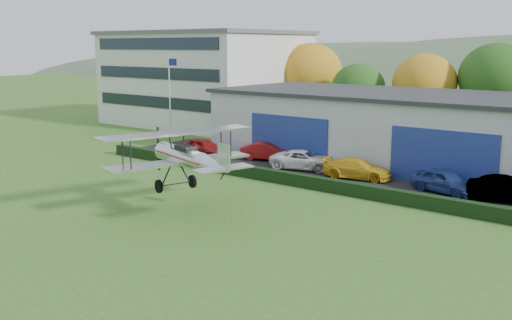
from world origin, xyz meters
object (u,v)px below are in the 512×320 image
Objects in this scene: car_2 at (304,160)px; car_5 at (508,190)px; hangar at (475,134)px; car_3 at (357,169)px; car_0 at (204,148)px; car_4 at (445,181)px; flagpole at (170,92)px; office_block at (205,78)px; biplane at (187,156)px; car_1 at (268,151)px.

car_2 is 14.13m from car_5.
hangar is 8.82× the size of car_3.
car_3 is at bearing -123.70° from hangar.
car_4 is (19.52, 0.58, -0.03)m from car_0.
car_0 is at bearing 79.11° from car_2.
car_0 is at bearing 80.67° from car_3.
car_2 is at bearing -5.39° from flagpole.
office_block is 2.36× the size of biplane.
office_block is 31.84m from car_3.
office_block is 4.47× the size of car_3.
office_block is (-33.00, 7.02, 2.56)m from hangar.
flagpole is at bearing 66.51° from car_1.
car_0 is 16.29m from biplane.
car_3 is at bearing -86.33° from car_0.
hangar reaches higher than car_5.
office_block is at bearing 56.11° from car_5.
hangar is at bearing -86.79° from car_1.
car_1 is 18.32m from car_5.
office_block is 23.90m from car_1.
hangar is at bearing -46.20° from car_3.
flagpole reaches higher than hangar.
car_2 is at bearing -31.65° from office_block.
hangar is 9.21m from car_5.
biplane is (-8.05, -20.65, 0.49)m from hangar.
car_1 is (-13.70, -6.34, -1.91)m from hangar.
car_2 is (4.14, -1.08, -0.01)m from car_1.
car_5 is at bearing -108.70° from car_2.
car_0 is at bearing 91.62° from car_1.
car_4 reaches higher than car_1.
car_1 reaches higher than car_2.
flagpole is 1.90× the size of car_1.
flagpole is 22.39m from biplane.
hangar is 4.65× the size of biplane.
hangar is 9.44m from car_3.
flagpole reaches higher than car_1.
car_0 is 0.94× the size of car_3.
hangar is at bearing 21.38° from car_4.
office_block reaches higher than car_5.
biplane is at bearing -41.07° from flagpole.
flagpole reaches higher than car_2.
office_block reaches higher than flagpole.
car_3 is (4.44, -0.26, -0.01)m from car_2.
car_3 is (8.58, -1.34, -0.03)m from car_1.
car_5 is 0.51× the size of biplane.
car_5 reaches higher than car_3.
car_5 is at bearing -74.50° from car_4.
car_5 is at bearing -87.90° from car_0.
car_4 is at bearing 78.74° from car_5.
car_2 is at bearing -142.18° from hangar.
car_5 reaches higher than car_4.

